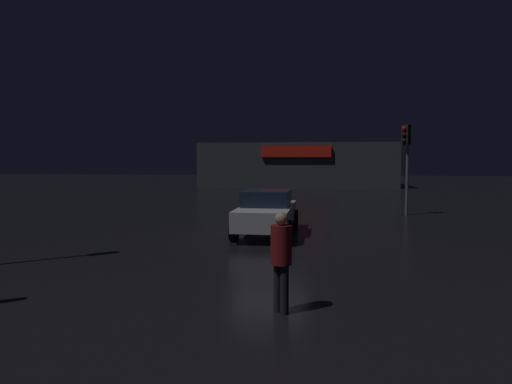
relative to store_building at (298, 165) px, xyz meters
name	(u,v)px	position (x,y,z in m)	size (l,w,h in m)	color
ground_plane	(269,235)	(0.10, -28.85, -2.02)	(120.00, 120.00, 0.00)	black
store_building	(298,165)	(0.00, 0.00, 0.00)	(17.90, 7.70, 4.04)	#33383D
traffic_signal_opposite	(406,148)	(5.59, -22.89, 0.97)	(0.42, 0.42, 4.01)	#595B60
car_near	(267,212)	(0.04, -28.80, -1.26)	(1.95, 4.31, 1.47)	#B7B7BF
pedestrian	(281,255)	(1.06, -36.42, -1.07)	(0.48, 0.48, 1.64)	black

